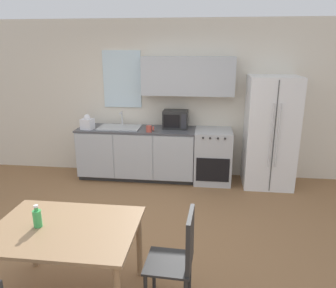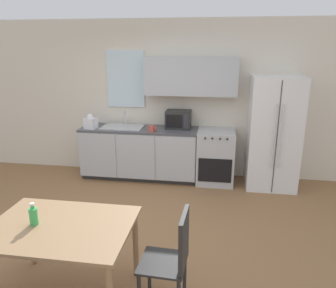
{
  "view_description": "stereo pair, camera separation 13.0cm",
  "coord_description": "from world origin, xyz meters",
  "px_view_note": "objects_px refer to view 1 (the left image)",
  "views": [
    {
      "loc": [
        0.88,
        -3.42,
        2.24
      ],
      "look_at": [
        0.4,
        0.56,
        1.05
      ],
      "focal_mm": 35.0,
      "sensor_mm": 36.0,
      "label": 1
    },
    {
      "loc": [
        1.01,
        -3.4,
        2.24
      ],
      "look_at": [
        0.4,
        0.56,
        1.05
      ],
      "focal_mm": 35.0,
      "sensor_mm": 36.0,
      "label": 2
    }
  ],
  "objects_px": {
    "drink_bottle": "(37,218)",
    "coffee_mug": "(149,129)",
    "oven_range": "(213,156)",
    "microwave": "(176,119)",
    "refrigerator": "(270,132)",
    "dining_table": "(65,236)",
    "dining_chair_side": "(180,254)"
  },
  "relations": [
    {
      "from": "microwave",
      "to": "coffee_mug",
      "type": "bearing_deg",
      "value": -140.48
    },
    {
      "from": "microwave",
      "to": "dining_table",
      "type": "height_order",
      "value": "microwave"
    },
    {
      "from": "microwave",
      "to": "refrigerator",
      "type": "bearing_deg",
      "value": -5.48
    },
    {
      "from": "refrigerator",
      "to": "drink_bottle",
      "type": "bearing_deg",
      "value": -129.84
    },
    {
      "from": "oven_range",
      "to": "microwave",
      "type": "distance_m",
      "value": 0.9
    },
    {
      "from": "refrigerator",
      "to": "dining_chair_side",
      "type": "distance_m",
      "value": 3.17
    },
    {
      "from": "microwave",
      "to": "oven_range",
      "type": "bearing_deg",
      "value": -10.39
    },
    {
      "from": "dining_table",
      "to": "refrigerator",
      "type": "bearing_deg",
      "value": 52.78
    },
    {
      "from": "coffee_mug",
      "to": "dining_table",
      "type": "xyz_separation_m",
      "value": [
        -0.27,
        -2.75,
        -0.3
      ]
    },
    {
      "from": "microwave",
      "to": "drink_bottle",
      "type": "height_order",
      "value": "microwave"
    },
    {
      "from": "microwave",
      "to": "drink_bottle",
      "type": "distance_m",
      "value": 3.23
    },
    {
      "from": "oven_range",
      "to": "drink_bottle",
      "type": "height_order",
      "value": "drink_bottle"
    },
    {
      "from": "drink_bottle",
      "to": "coffee_mug",
      "type": "bearing_deg",
      "value": 79.79
    },
    {
      "from": "drink_bottle",
      "to": "dining_chair_side",
      "type": "bearing_deg",
      "value": 1.84
    },
    {
      "from": "oven_range",
      "to": "refrigerator",
      "type": "relative_size",
      "value": 0.5
    },
    {
      "from": "refrigerator",
      "to": "dining_chair_side",
      "type": "height_order",
      "value": "refrigerator"
    },
    {
      "from": "oven_range",
      "to": "dining_chair_side",
      "type": "distance_m",
      "value": 2.95
    },
    {
      "from": "drink_bottle",
      "to": "refrigerator",
      "type": "bearing_deg",
      "value": 50.16
    },
    {
      "from": "coffee_mug",
      "to": "drink_bottle",
      "type": "height_order",
      "value": "coffee_mug"
    },
    {
      "from": "dining_chair_side",
      "to": "drink_bottle",
      "type": "relative_size",
      "value": 4.54
    },
    {
      "from": "dining_table",
      "to": "dining_chair_side",
      "type": "distance_m",
      "value": 1.01
    },
    {
      "from": "oven_range",
      "to": "refrigerator",
      "type": "xyz_separation_m",
      "value": [
        0.91,
        -0.03,
        0.45
      ]
    },
    {
      "from": "dining_chair_side",
      "to": "drink_bottle",
      "type": "height_order",
      "value": "drink_bottle"
    },
    {
      "from": "oven_range",
      "to": "coffee_mug",
      "type": "bearing_deg",
      "value": -168.87
    },
    {
      "from": "oven_range",
      "to": "drink_bottle",
      "type": "bearing_deg",
      "value": -117.55
    },
    {
      "from": "microwave",
      "to": "dining_table",
      "type": "distance_m",
      "value": 3.18
    },
    {
      "from": "drink_bottle",
      "to": "dining_table",
      "type": "bearing_deg",
      "value": 3.72
    },
    {
      "from": "coffee_mug",
      "to": "dining_chair_side",
      "type": "xyz_separation_m",
      "value": [
        0.74,
        -2.73,
        -0.41
      ]
    },
    {
      "from": "refrigerator",
      "to": "dining_table",
      "type": "height_order",
      "value": "refrigerator"
    },
    {
      "from": "refrigerator",
      "to": "dining_table",
      "type": "xyz_separation_m",
      "value": [
        -2.23,
        -2.93,
        -0.26
      ]
    },
    {
      "from": "coffee_mug",
      "to": "dining_chair_side",
      "type": "relative_size",
      "value": 0.14
    },
    {
      "from": "drink_bottle",
      "to": "microwave",
      "type": "bearing_deg",
      "value": 73.86
    }
  ]
}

